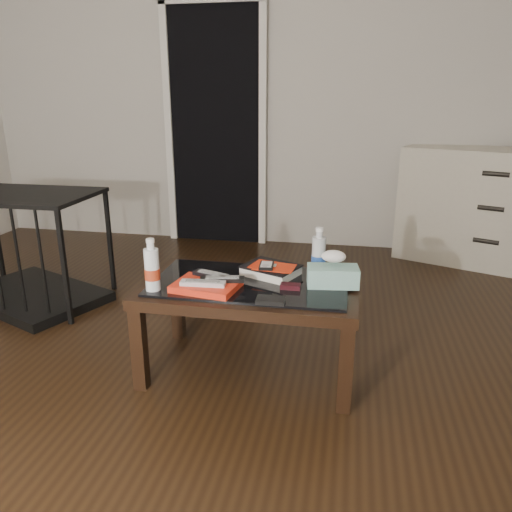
{
  "coord_description": "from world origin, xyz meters",
  "views": [
    {
      "loc": [
        0.79,
        -1.85,
        1.3
      ],
      "look_at": [
        0.35,
        0.4,
        0.55
      ],
      "focal_mm": 35.0,
      "sensor_mm": 36.0,
      "label": 1
    }
  ],
  "objects_px": {
    "coffee_table": "(250,294)",
    "water_bottle_right": "(319,252)",
    "dresser": "(482,207)",
    "tissue_box": "(333,276)",
    "water_bottle_left": "(152,265)",
    "pet_crate": "(30,267)",
    "textbook": "(271,270)"
  },
  "relations": [
    {
      "from": "coffee_table",
      "to": "tissue_box",
      "type": "distance_m",
      "value": 0.4
    },
    {
      "from": "coffee_table",
      "to": "pet_crate",
      "type": "bearing_deg",
      "value": 159.95
    },
    {
      "from": "coffee_table",
      "to": "water_bottle_left",
      "type": "relative_size",
      "value": 4.2
    },
    {
      "from": "pet_crate",
      "to": "tissue_box",
      "type": "xyz_separation_m",
      "value": [
        1.95,
        -0.55,
        0.28
      ]
    },
    {
      "from": "tissue_box",
      "to": "pet_crate",
      "type": "bearing_deg",
      "value": 156.96
    },
    {
      "from": "dresser",
      "to": "water_bottle_right",
      "type": "relative_size",
      "value": 5.46
    },
    {
      "from": "dresser",
      "to": "textbook",
      "type": "xyz_separation_m",
      "value": [
        -1.37,
        -1.84,
        0.03
      ]
    },
    {
      "from": "pet_crate",
      "to": "water_bottle_right",
      "type": "relative_size",
      "value": 4.46
    },
    {
      "from": "coffee_table",
      "to": "textbook",
      "type": "bearing_deg",
      "value": 53.4
    },
    {
      "from": "coffee_table",
      "to": "dresser",
      "type": "bearing_deg",
      "value": 53.33
    },
    {
      "from": "coffee_table",
      "to": "water_bottle_left",
      "type": "distance_m",
      "value": 0.48
    },
    {
      "from": "coffee_table",
      "to": "pet_crate",
      "type": "height_order",
      "value": "pet_crate"
    },
    {
      "from": "pet_crate",
      "to": "water_bottle_left",
      "type": "height_order",
      "value": "pet_crate"
    },
    {
      "from": "textbook",
      "to": "water_bottle_left",
      "type": "bearing_deg",
      "value": -125.82
    },
    {
      "from": "coffee_table",
      "to": "water_bottle_right",
      "type": "bearing_deg",
      "value": 25.39
    },
    {
      "from": "tissue_box",
      "to": "coffee_table",
      "type": "bearing_deg",
      "value": 176.01
    },
    {
      "from": "dresser",
      "to": "textbook",
      "type": "height_order",
      "value": "dresser"
    },
    {
      "from": "tissue_box",
      "to": "dresser",
      "type": "bearing_deg",
      "value": 53.68
    },
    {
      "from": "pet_crate",
      "to": "tissue_box",
      "type": "relative_size",
      "value": 4.62
    },
    {
      "from": "dresser",
      "to": "tissue_box",
      "type": "height_order",
      "value": "dresser"
    },
    {
      "from": "pet_crate",
      "to": "tissue_box",
      "type": "distance_m",
      "value": 2.05
    },
    {
      "from": "textbook",
      "to": "water_bottle_right",
      "type": "distance_m",
      "value": 0.25
    },
    {
      "from": "textbook",
      "to": "water_bottle_right",
      "type": "height_order",
      "value": "water_bottle_right"
    },
    {
      "from": "pet_crate",
      "to": "tissue_box",
      "type": "height_order",
      "value": "pet_crate"
    },
    {
      "from": "dresser",
      "to": "tissue_box",
      "type": "bearing_deg",
      "value": -97.07
    },
    {
      "from": "water_bottle_left",
      "to": "water_bottle_right",
      "type": "distance_m",
      "value": 0.78
    },
    {
      "from": "dresser",
      "to": "pet_crate",
      "type": "distance_m",
      "value": 3.33
    },
    {
      "from": "dresser",
      "to": "pet_crate",
      "type": "height_order",
      "value": "dresser"
    },
    {
      "from": "dresser",
      "to": "water_bottle_right",
      "type": "bearing_deg",
      "value": -100.43
    },
    {
      "from": "water_bottle_right",
      "to": "dresser",
      "type": "bearing_deg",
      "value": 57.56
    },
    {
      "from": "coffee_table",
      "to": "water_bottle_left",
      "type": "height_order",
      "value": "water_bottle_left"
    },
    {
      "from": "dresser",
      "to": "water_bottle_left",
      "type": "bearing_deg",
      "value": -109.06
    }
  ]
}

